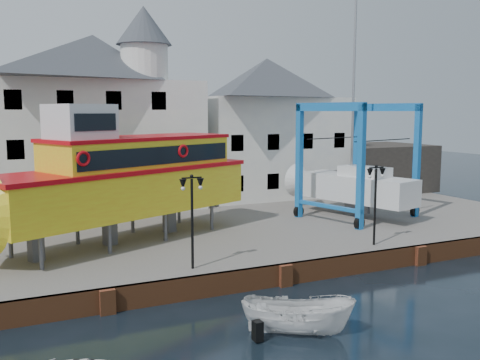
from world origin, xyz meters
name	(u,v)px	position (x,y,z in m)	size (l,w,h in m)	color
ground	(285,286)	(0.00, 0.00, 0.00)	(140.00, 140.00, 0.00)	black
hardstanding	(200,228)	(0.00, 11.00, 0.50)	(44.00, 22.00, 1.00)	#5F5B57
quay_wall	(284,275)	(0.00, 0.10, 0.50)	(44.00, 0.47, 1.00)	brown
building_white_main	(98,119)	(-4.87, 18.39, 7.34)	(14.00, 8.30, 14.00)	silver
building_white_right	(267,127)	(9.00, 19.00, 6.60)	(12.00, 8.00, 11.20)	silver
shed_dark	(377,167)	(19.00, 17.00, 3.00)	(8.00, 7.00, 4.00)	black
lamp_post_left	(192,198)	(-4.00, 1.20, 4.17)	(1.12, 0.32, 4.20)	black
lamp_post_right	(376,185)	(6.00, 1.20, 4.17)	(1.12, 0.32, 4.20)	black
tour_boat	(109,180)	(-6.42, 7.01, 4.42)	(16.82, 10.32, 7.25)	#59595E
travel_lift	(347,180)	(9.58, 8.52, 3.38)	(7.81, 9.76, 14.29)	#0F68B2
motorboat_a	(297,334)	(-2.21, -4.81, 0.00)	(1.53, 4.06, 1.57)	silver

